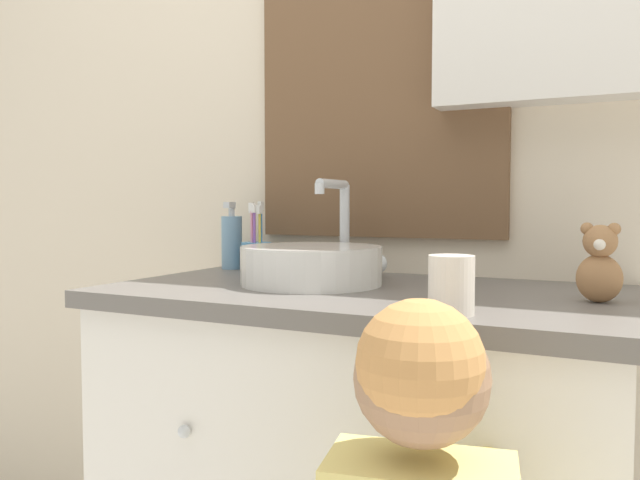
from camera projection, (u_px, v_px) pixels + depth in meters
wall_back at (423, 108)px, 1.54m from camera, size 3.20×0.18×2.50m
sink_basin at (313, 263)px, 1.35m from camera, size 0.30×0.35×0.23m
toothbrush_holder at (256, 253)px, 1.61m from camera, size 0.08×0.08×0.18m
soap_dispenser at (232, 241)px, 1.67m from camera, size 0.06×0.06×0.18m
teddy_bear at (600, 265)px, 1.09m from camera, size 0.08×0.07×0.14m
drinking_cup at (451, 285)px, 0.97m from camera, size 0.07×0.07×0.09m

